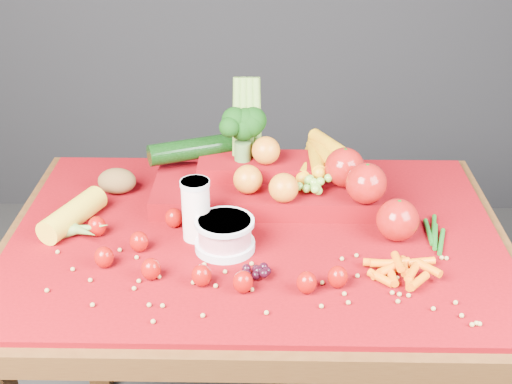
{
  "coord_description": "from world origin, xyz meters",
  "views": [
    {
      "loc": [
        0.03,
        -1.33,
        1.56
      ],
      "look_at": [
        0.0,
        0.02,
        0.85
      ],
      "focal_mm": 50.0,
      "sensor_mm": 36.0,
      "label": 1
    }
  ],
  "objects_px": {
    "yogurt_bowl": "(225,234)",
    "table": "(256,273)",
    "milk_glass": "(196,208)",
    "produce_mound": "(282,177)"
  },
  "relations": [
    {
      "from": "milk_glass",
      "to": "yogurt_bowl",
      "type": "height_order",
      "value": "milk_glass"
    },
    {
      "from": "table",
      "to": "produce_mound",
      "type": "distance_m",
      "value": 0.23
    },
    {
      "from": "yogurt_bowl",
      "to": "table",
      "type": "bearing_deg",
      "value": 47.26
    },
    {
      "from": "table",
      "to": "produce_mound",
      "type": "height_order",
      "value": "produce_mound"
    },
    {
      "from": "milk_glass",
      "to": "table",
      "type": "bearing_deg",
      "value": 10.83
    },
    {
      "from": "milk_glass",
      "to": "produce_mound",
      "type": "xyz_separation_m",
      "value": [
        0.18,
        0.17,
        -0.01
      ]
    },
    {
      "from": "table",
      "to": "yogurt_bowl",
      "type": "distance_m",
      "value": 0.17
    },
    {
      "from": "table",
      "to": "milk_glass",
      "type": "height_order",
      "value": "milk_glass"
    },
    {
      "from": "table",
      "to": "milk_glass",
      "type": "distance_m",
      "value": 0.22
    },
    {
      "from": "milk_glass",
      "to": "produce_mound",
      "type": "height_order",
      "value": "produce_mound"
    }
  ]
}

